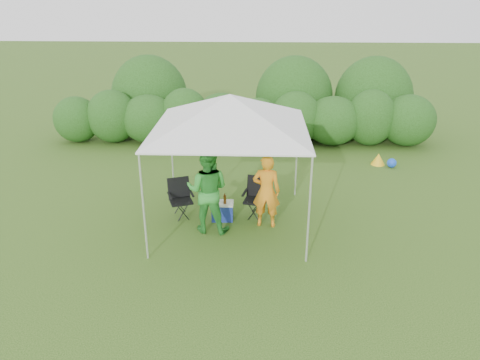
{
  "coord_description": "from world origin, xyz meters",
  "views": [
    {
      "loc": [
        0.54,
        -8.56,
        4.82
      ],
      "look_at": [
        0.2,
        0.4,
        1.05
      ],
      "focal_mm": 35.0,
      "sensor_mm": 36.0,
      "label": 1
    }
  ],
  "objects_px": {
    "man": "(266,191)",
    "cooler": "(222,211)",
    "chair_left": "(180,195)",
    "canopy": "(230,112)",
    "woman": "(208,190)",
    "chair_right": "(257,194)"
  },
  "relations": [
    {
      "from": "woman",
      "to": "cooler",
      "type": "distance_m",
      "value": 0.9
    },
    {
      "from": "chair_left",
      "to": "cooler",
      "type": "relative_size",
      "value": 1.74
    },
    {
      "from": "man",
      "to": "cooler",
      "type": "relative_size",
      "value": 3.25
    },
    {
      "from": "chair_left",
      "to": "chair_right",
      "type": "bearing_deg",
      "value": -17.31
    },
    {
      "from": "canopy",
      "to": "man",
      "type": "height_order",
      "value": "canopy"
    },
    {
      "from": "chair_left",
      "to": "cooler",
      "type": "height_order",
      "value": "chair_left"
    },
    {
      "from": "woman",
      "to": "man",
      "type": "bearing_deg",
      "value": -161.42
    },
    {
      "from": "chair_right",
      "to": "chair_left",
      "type": "distance_m",
      "value": 1.7
    },
    {
      "from": "chair_left",
      "to": "woman",
      "type": "relative_size",
      "value": 0.47
    },
    {
      "from": "canopy",
      "to": "chair_right",
      "type": "relative_size",
      "value": 3.48
    },
    {
      "from": "woman",
      "to": "cooler",
      "type": "relative_size",
      "value": 3.72
    },
    {
      "from": "chair_right",
      "to": "woman",
      "type": "relative_size",
      "value": 0.48
    },
    {
      "from": "chair_right",
      "to": "woman",
      "type": "xyz_separation_m",
      "value": [
        -1.01,
        -0.73,
        0.41
      ]
    },
    {
      "from": "chair_left",
      "to": "cooler",
      "type": "distance_m",
      "value": 1.01
    },
    {
      "from": "canopy",
      "to": "man",
      "type": "xyz_separation_m",
      "value": [
        0.76,
        -0.1,
        -1.66
      ]
    },
    {
      "from": "canopy",
      "to": "cooler",
      "type": "xyz_separation_m",
      "value": [
        -0.19,
        0.14,
        -2.26
      ]
    },
    {
      "from": "canopy",
      "to": "woman",
      "type": "distance_m",
      "value": 1.64
    },
    {
      "from": "canopy",
      "to": "cooler",
      "type": "height_order",
      "value": "canopy"
    },
    {
      "from": "chair_right",
      "to": "cooler",
      "type": "distance_m",
      "value": 0.85
    },
    {
      "from": "cooler",
      "to": "chair_right",
      "type": "bearing_deg",
      "value": 16.86
    },
    {
      "from": "chair_right",
      "to": "man",
      "type": "distance_m",
      "value": 0.61
    },
    {
      "from": "man",
      "to": "woman",
      "type": "xyz_separation_m",
      "value": [
        -1.21,
        -0.24,
        0.12
      ]
    }
  ]
}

